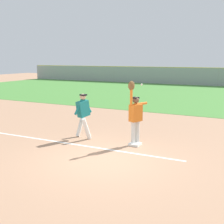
{
  "coord_description": "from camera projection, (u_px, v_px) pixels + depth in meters",
  "views": [
    {
      "loc": [
        4.01,
        -7.4,
        3.04
      ],
      "look_at": [
        -0.82,
        2.17,
        1.05
      ],
      "focal_mm": 46.64,
      "sensor_mm": 36.0,
      "label": 1
    }
  ],
  "objects": [
    {
      "name": "first_base",
      "position": [
        135.0,
        144.0,
        10.29
      ],
      "size": [
        0.39,
        0.39,
        0.08
      ],
      "primitive_type": "cube",
      "rotation": [
        0.0,
        0.0,
        -0.02
      ],
      "color": "white",
      "rests_on": "ground_plane"
    },
    {
      "name": "fielder",
      "position": [
        135.0,
        114.0,
        10.2
      ],
      "size": [
        0.47,
        0.86,
        2.28
      ],
      "rotation": [
        0.0,
        0.0,
        2.73
      ],
      "color": "silver",
      "rests_on": "ground_plane"
    },
    {
      "name": "parked_car_red",
      "position": [
        187.0,
        77.0,
        36.78
      ],
      "size": [
        4.52,
        2.36,
        1.25
      ],
      "rotation": [
        0.0,
        0.0,
        0.07
      ],
      "color": "#B21E1E",
      "rests_on": "ground_plane"
    },
    {
      "name": "parked_car_blue",
      "position": [
        142.0,
        76.0,
        38.76
      ],
      "size": [
        4.43,
        2.17,
        1.25
      ],
      "rotation": [
        0.0,
        0.0,
        0.01
      ],
      "color": "#23389E",
      "rests_on": "ground_plane"
    },
    {
      "name": "chalk_foul_line",
      "position": [
        31.0,
        138.0,
        11.28
      ],
      "size": [
        12.0,
        0.24,
        0.01
      ],
      "primitive_type": "cube",
      "rotation": [
        0.0,
        0.0,
        0.01
      ],
      "color": "white",
      "rests_on": "ground_plane"
    },
    {
      "name": "ground_plane",
      "position": [
        104.0,
        160.0,
        8.83
      ],
      "size": [
        79.11,
        79.11,
        0.0
      ],
      "primitive_type": "plane",
      "color": "tan"
    },
    {
      "name": "runner",
      "position": [
        83.0,
        113.0,
        11.07
      ],
      "size": [
        0.76,
        0.83,
        1.72
      ],
      "rotation": [
        0.0,
        0.0,
        -0.31
      ],
      "color": "white",
      "rests_on": "ground_plane"
    },
    {
      "name": "baseball",
      "position": [
        142.0,
        84.0,
        10.26
      ],
      "size": [
        0.07,
        0.07,
        0.07
      ],
      "primitive_type": "sphere",
      "color": "white"
    },
    {
      "name": "outfield_grass",
      "position": [
        203.0,
        95.0,
        23.97
      ],
      "size": [
        50.93,
        18.35,
        0.01
      ],
      "primitive_type": "cube",
      "color": "#478438",
      "rests_on": "ground_plane"
    },
    {
      "name": "outfield_fence",
      "position": [
        218.0,
        77.0,
        31.84
      ],
      "size": [
        51.01,
        0.08,
        2.02
      ],
      "color": "#93999E",
      "rests_on": "ground_plane"
    }
  ]
}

